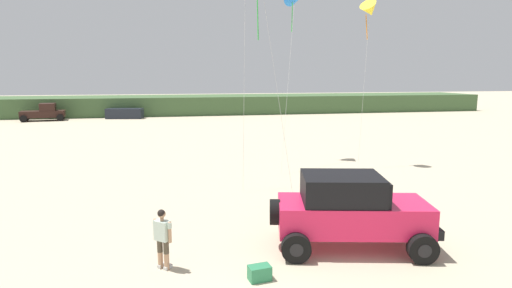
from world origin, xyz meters
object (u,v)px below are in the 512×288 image
(person_watching, at_px, (163,236))
(distant_pickup, at_px, (44,112))
(jeep, at_px, (350,210))
(cooler_box, at_px, (260,273))
(distant_sedan, at_px, (125,113))
(kite_pink_ribbon, at_px, (370,10))

(person_watching, xyz_separation_m, distant_pickup, (-14.18, 40.23, 0.00))
(jeep, xyz_separation_m, person_watching, (-5.48, -0.32, -0.26))
(person_watching, bearing_deg, cooler_box, -24.82)
(cooler_box, relative_size, distant_pickup, 0.12)
(cooler_box, distance_m, distant_sedan, 42.83)
(jeep, xyz_separation_m, distant_sedan, (-10.91, 40.67, -0.60))
(person_watching, relative_size, cooler_box, 2.98)
(person_watching, height_order, distant_sedan, person_watching)
(distant_pickup, height_order, distant_sedan, distant_pickup)
(kite_pink_ribbon, bearing_deg, distant_pickup, 131.73)
(distant_pickup, xyz_separation_m, distant_sedan, (8.75, 0.75, -0.34))
(jeep, distance_m, distant_pickup, 44.49)
(person_watching, height_order, kite_pink_ribbon, kite_pink_ribbon)
(person_watching, height_order, cooler_box, person_watching)
(distant_pickup, bearing_deg, kite_pink_ribbon, -48.27)
(person_watching, relative_size, distant_pickup, 0.34)
(person_watching, relative_size, kite_pink_ribbon, 0.18)
(jeep, bearing_deg, distant_sedan, 105.01)
(jeep, xyz_separation_m, kite_pink_ribbon, (5.88, 11.27, 7.56))
(person_watching, height_order, distant_pickup, distant_pickup)
(jeep, xyz_separation_m, cooler_box, (-3.06, -1.44, -1.01))
(kite_pink_ribbon, bearing_deg, cooler_box, -125.14)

